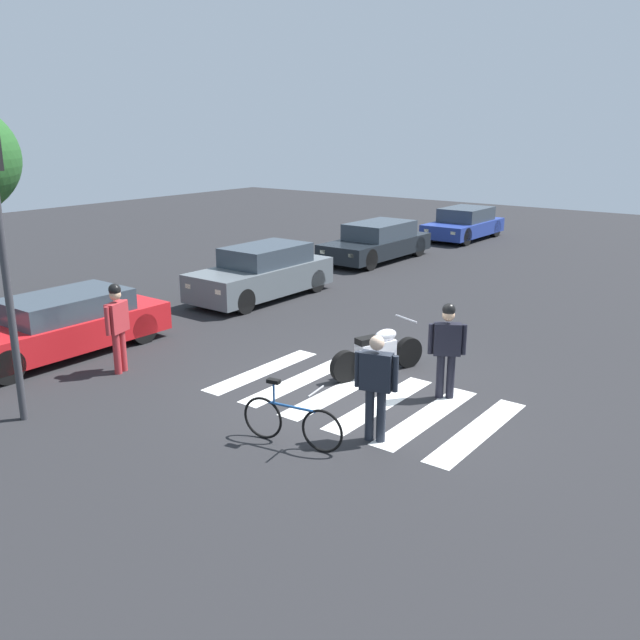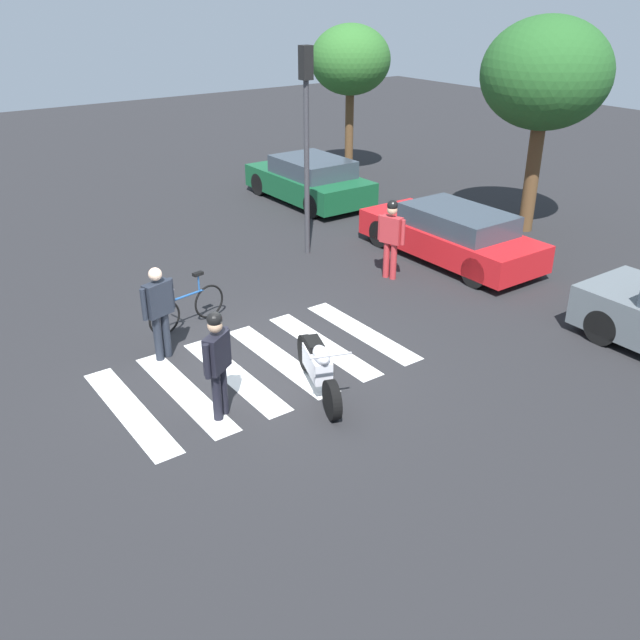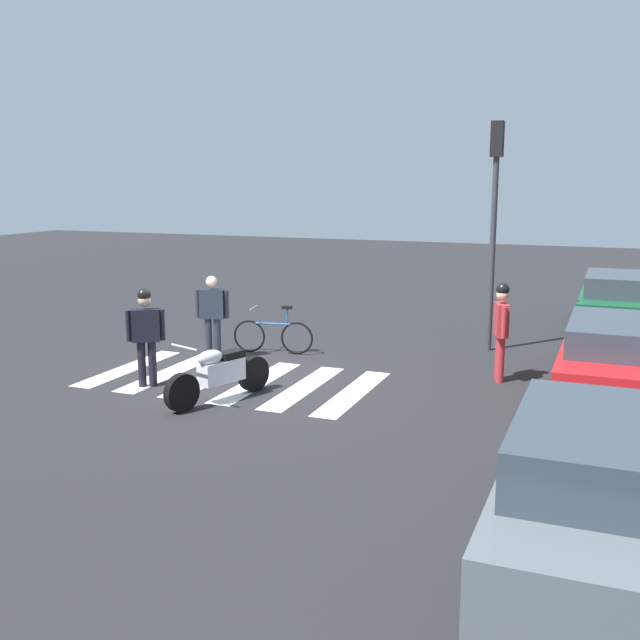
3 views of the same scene
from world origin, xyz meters
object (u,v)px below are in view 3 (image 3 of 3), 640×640
leaning_bicycle (273,335)px  car_green_compact (622,302)px  officer_on_foot (146,331)px  traffic_light_pole (495,201)px  police_motorcycle (220,374)px  officer_by_motorcycle (212,312)px  car_red_convertible (616,356)px  pedestrian_bystander (501,325)px  car_grey_coupe (598,492)px

leaning_bicycle → car_green_compact: bearing=129.5°
officer_on_foot → traffic_light_pole: size_ratio=0.37×
police_motorcycle → traffic_light_pole: bearing=146.6°
officer_by_motorcycle → car_red_convertible: officer_by_motorcycle is taller
pedestrian_bystander → car_green_compact: pedestrian_bystander is taller
officer_on_foot → leaning_bicycle: bearing=162.4°
officer_on_foot → officer_by_motorcycle: bearing=178.4°
officer_on_foot → car_red_convertible: size_ratio=0.37×
car_green_compact → car_grey_coupe: bearing=-1.2°
leaning_bicycle → car_red_convertible: size_ratio=0.36×
leaning_bicycle → traffic_light_pole: bearing=115.3°
car_green_compact → traffic_light_pole: traffic_light_pole is taller
officer_on_foot → car_grey_coupe: (3.48, 7.35, -0.29)m
police_motorcycle → pedestrian_bystander: pedestrian_bystander is taller
leaning_bicycle → pedestrian_bystander: bearing=84.6°
officer_by_motorcycle → car_red_convertible: size_ratio=0.36×
car_red_convertible → car_green_compact: bearing=178.8°
traffic_light_pole → car_green_compact: bearing=144.0°
officer_by_motorcycle → police_motorcycle: bearing=31.8°
leaning_bicycle → officer_by_motorcycle: size_ratio=1.00×
officer_by_motorcycle → car_green_compact: bearing=130.1°
car_red_convertible → traffic_light_pole: bearing=-133.3°
car_green_compact → car_red_convertible: (5.87, -0.12, -0.03)m
pedestrian_bystander → car_grey_coupe: (6.09, 1.76, -0.32)m
officer_by_motorcycle → pedestrian_bystander: pedestrian_bystander is taller
police_motorcycle → officer_by_motorcycle: size_ratio=1.22×
police_motorcycle → traffic_light_pole: (-5.25, 3.46, 2.65)m
officer_on_foot → car_red_convertible: 7.96m
leaning_bicycle → pedestrian_bystander: (0.44, 4.63, 0.64)m
pedestrian_bystander → officer_on_foot: bearing=-65.0°
car_grey_coupe → car_green_compact: bearing=178.8°
car_red_convertible → traffic_light_pole: (-2.32, -2.46, 2.49)m
officer_by_motorcycle → traffic_light_pole: size_ratio=0.36×
car_red_convertible → traffic_light_pole: size_ratio=0.98×
officer_by_motorcycle → traffic_light_pole: bearing=119.4°
traffic_light_pole → officer_on_foot: bearing=-45.4°
police_motorcycle → car_red_convertible: 6.60m
officer_by_motorcycle → car_grey_coupe: bearing=52.3°
pedestrian_bystander → car_green_compact: bearing=161.1°
officer_on_foot → car_red_convertible: bearing=109.5°
police_motorcycle → leaning_bicycle: 3.38m
pedestrian_bystander → car_red_convertible: bearing=91.2°
pedestrian_bystander → car_red_convertible: 1.94m
pedestrian_bystander → car_green_compact: 6.25m
leaning_bicycle → car_red_convertible: car_red_convertible is taller
traffic_light_pole → car_red_convertible: bearing=46.7°
pedestrian_bystander → leaning_bicycle: bearing=-95.4°
leaning_bicycle → officer_on_foot: officer_on_foot is taller
car_grey_coupe → police_motorcycle: bearing=-119.0°
car_green_compact → car_red_convertible: car_green_compact is taller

